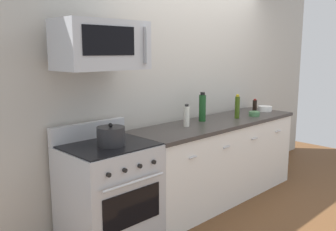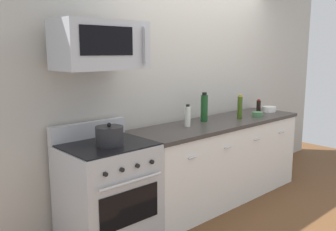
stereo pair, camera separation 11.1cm
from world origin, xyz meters
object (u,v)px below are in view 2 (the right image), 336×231
Objects in this scene: bottle_wine_green at (204,108)px; bowl_green_glaze at (257,114)px; microwave at (100,45)px; bottle_soy_sauce_dark at (259,106)px; stockpot at (109,136)px; bottle_olive_oil at (240,107)px; bottle_vinegar_white at (188,116)px; bowl_white_ceramic at (269,109)px; range_oven at (108,194)px.

bottle_wine_green is 2.49× the size of bowl_green_glaze.
microwave is 2.26× the size of bottle_wine_green.
microwave is 4.45× the size of bottle_soy_sauce_dark.
stockpot is at bearing -177.31° from bottle_soy_sauce_dark.
bottle_soy_sauce_dark is (0.56, 0.12, -0.06)m from bottle_olive_oil.
bottle_wine_green is 1.97× the size of bottle_soy_sauce_dark.
microwave is 1.26m from bottle_vinegar_white.
bowl_white_ceramic is 1.37× the size of bowl_green_glaze.
range_oven is at bearing 90.00° from stockpot.
bottle_olive_oil is (0.43, -0.17, -0.02)m from bottle_wine_green.
bottle_soy_sauce_dark is 0.93× the size of bowl_white_ceramic.
range_oven is 2.54m from bowl_white_ceramic.
bottle_olive_oil is 1.57× the size of bowl_white_ceramic.
bowl_white_ceramic is (2.50, -0.02, 0.49)m from range_oven.
bottle_wine_green is 1.14m from bowl_white_ceramic.
bottle_olive_oil is 0.70m from bowl_white_ceramic.
bottle_vinegar_white is at bearing 172.80° from bottle_olive_oil.
bowl_green_glaze is 0.56× the size of stockpot.
bottle_olive_oil reaches higher than range_oven.
bottle_soy_sauce_dark is at bearing 0.82° from bottle_vinegar_white.
bottle_wine_green is at bearing 2.82° from microwave.
bottle_vinegar_white is 1.47m from bowl_white_ceramic.
range_oven is at bearing -175.32° from bottle_wine_green.
bottle_soy_sauce_dark is at bearing 149.09° from bowl_white_ceramic.
stockpot is at bearing -174.89° from bottle_vinegar_white.
bottle_soy_sauce_dark is 0.35m from bowl_green_glaze.
bottle_wine_green is at bearing 176.87° from bottle_soy_sauce_dark.
bottle_soy_sauce_dark is (2.37, 0.06, 0.53)m from range_oven.
bottle_soy_sauce_dark is 0.15m from bowl_white_ceramic.
microwave reaches higher than bowl_white_ceramic.
bottle_olive_oil is 1.81m from stockpot.
bottle_olive_oil is at bearing -7.20° from bottle_vinegar_white.
bottle_wine_green reaches higher than bowl_white_ceramic.
stockpot reaches higher than bowl_green_glaze.
bowl_green_glaze is at bearing -13.21° from bottle_olive_oil.
microwave is 2.23m from bowl_green_glaze.
bottle_olive_oil is at bearing -168.31° from bottle_soy_sauce_dark.
bottle_wine_green reaches higher than bottle_olive_oil.
bottle_wine_green reaches higher than bottle_soy_sauce_dark.
bottle_vinegar_white is at bearing -167.82° from bottle_wine_green.
bottle_olive_oil is (1.80, -0.10, -0.70)m from microwave.
bottle_wine_green is 0.75m from bowl_green_glaze.
microwave is at bearing -177.18° from bottle_wine_green.
bowl_white_ceramic is at bearing -1.45° from microwave.
microwave is at bearing 89.87° from stockpot.
microwave is 2.63× the size of bottle_olive_oil.
bottle_wine_green reaches higher than bowl_green_glaze.
microwave is 5.64× the size of bowl_green_glaze.
bottle_vinegar_white is at bearing 5.11° from stockpot.
bowl_green_glaze is (2.07, -0.17, -0.80)m from microwave.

